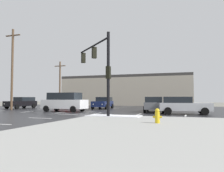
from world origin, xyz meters
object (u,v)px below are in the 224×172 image
object	(u,v)px
sedan_black	(22,102)
sedan_grey	(155,104)
traffic_signal_mast	(99,63)
sedan_navy	(103,103)
utility_pole_distant	(60,83)
sedan_silver	(183,105)
sedan_red	(68,102)
fire_hydrant	(157,116)
utility_pole_far	(12,67)
suv_white	(65,102)

from	to	relation	value
sedan_black	sedan_grey	bearing A→B (deg)	88.89
traffic_signal_mast	sedan_black	size ratio (longest dim) A/B	1.33
sedan_navy	utility_pole_distant	world-z (taller)	utility_pole_distant
sedan_silver	sedan_red	world-z (taller)	same
fire_hydrant	utility_pole_far	distance (m)	22.84
sedan_silver	traffic_signal_mast	bearing A→B (deg)	-147.50
sedan_navy	sedan_red	distance (m)	5.20
fire_hydrant	suv_white	bearing A→B (deg)	140.42
traffic_signal_mast	utility_pole_far	distance (m)	15.87
sedan_grey	sedan_red	xyz separation A→B (m)	(-12.76, 4.43, 0.00)
sedan_black	utility_pole_distant	distance (m)	10.69
traffic_signal_mast	sedan_grey	size ratio (longest dim) A/B	1.33
traffic_signal_mast	suv_white	world-z (taller)	traffic_signal_mast
sedan_red	utility_pole_distant	xyz separation A→B (m)	(-6.13, 7.65, 3.39)
utility_pole_distant	fire_hydrant	bearing A→B (deg)	-48.83
traffic_signal_mast	utility_pole_far	bearing A→B (deg)	21.43
traffic_signal_mast	sedan_navy	xyz separation A→B (m)	(-4.31, 12.09, -3.45)
sedan_black	sedan_red	world-z (taller)	same
sedan_navy	suv_white	distance (m)	7.24
utility_pole_distant	suv_white	bearing A→B (deg)	-56.60
traffic_signal_mast	sedan_silver	size ratio (longest dim) A/B	1.32
sedan_navy	sedan_black	xyz separation A→B (m)	(-11.11, -2.66, 0.00)
sedan_black	suv_white	size ratio (longest dim) A/B	0.95
sedan_silver	utility_pole_far	bearing A→B (deg)	169.50
traffic_signal_mast	sedan_silver	world-z (taller)	traffic_signal_mast
suv_white	sedan_red	bearing A→B (deg)	-61.78
traffic_signal_mast	fire_hydrant	distance (m)	7.65
sedan_silver	sedan_black	bearing A→B (deg)	161.90
sedan_grey	utility_pole_far	world-z (taller)	utility_pole_far
sedan_black	sedan_grey	world-z (taller)	same
sedan_silver	utility_pole_far	size ratio (longest dim) A/B	0.46
fire_hydrant	utility_pole_far	bearing A→B (deg)	151.49
fire_hydrant	sedan_black	xyz separation A→B (m)	(-20.57, 13.65, 0.32)
utility_pole_distant	sedan_red	bearing A→B (deg)	-51.33
traffic_signal_mast	suv_white	xyz separation A→B (m)	(-6.09, 5.07, -3.21)
traffic_signal_mast	sedan_black	xyz separation A→B (m)	(-15.42, 9.43, -3.45)
sedan_red	fire_hydrant	bearing A→B (deg)	40.98
fire_hydrant	utility_pole_distant	distance (m)	31.81
sedan_silver	utility_pole_far	xyz separation A→B (m)	(-20.64, 1.43, 4.48)
traffic_signal_mast	sedan_silver	distance (m)	8.67
sedan_black	utility_pole_far	distance (m)	5.47
sedan_silver	sedan_navy	world-z (taller)	same
fire_hydrant	sedan_black	bearing A→B (deg)	146.44
sedan_silver	sedan_black	xyz separation A→B (m)	(-21.60, 4.42, 0.00)
traffic_signal_mast	sedan_red	size ratio (longest dim) A/B	1.35
fire_hydrant	sedan_black	world-z (taller)	sedan_black
sedan_red	suv_white	bearing A→B (deg)	25.34
suv_white	utility_pole_far	world-z (taller)	utility_pole_far
sedan_silver	utility_pole_distant	world-z (taller)	utility_pole_distant
sedan_navy	suv_white	xyz separation A→B (m)	(-1.77, -7.01, 0.24)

